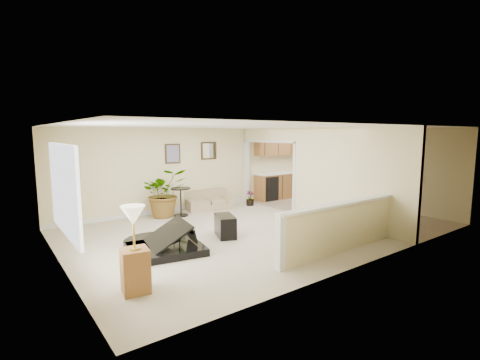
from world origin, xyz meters
TOP-DOWN VIEW (x-y plane):
  - floor at (0.00, 0.00)m, footprint 9.00×9.00m
  - back_wall at (0.00, 3.00)m, footprint 9.00×0.04m
  - front_wall at (0.00, -3.00)m, footprint 9.00×0.04m
  - left_wall at (-4.50, 0.00)m, footprint 0.04×6.00m
  - right_wall at (4.50, 0.00)m, footprint 0.04×6.00m
  - ceiling at (0.00, 0.00)m, footprint 9.00×6.00m
  - kitchen_vinyl at (3.15, 0.00)m, footprint 2.70×6.00m
  - interior_partition at (1.80, 0.25)m, footprint 0.18×5.99m
  - pony_half_wall at (0.08, -2.30)m, footprint 3.42×0.22m
  - left_window at (-4.49, -0.50)m, footprint 0.05×2.15m
  - wall_art_left at (-0.95, 2.97)m, footprint 0.48×0.04m
  - wall_mirror at (0.30, 2.97)m, footprint 0.55×0.04m
  - kitchen_cabinets at (3.19, 2.73)m, footprint 2.36×0.65m
  - piano at (-2.74, -0.18)m, footprint 1.79×1.82m
  - piano_bench at (-1.15, -0.09)m, footprint 0.61×0.82m
  - loveseat at (0.05, 2.69)m, footprint 1.48×1.00m
  - accent_table at (-1.05, 2.32)m, footprint 0.56×0.56m
  - palm_plant at (-1.45, 2.53)m, footprint 1.39×1.26m
  - small_plant at (1.45, 2.31)m, footprint 0.30×0.30m
  - lamp_stand at (-3.79, -1.65)m, footprint 0.44×0.44m

SIDE VIEW (x-z plane):
  - floor at x=0.00m, z-range 0.00..0.00m
  - kitchen_vinyl at x=3.15m, z-range 0.00..0.01m
  - small_plant at x=1.45m, z-range -0.04..0.44m
  - piano_bench at x=-1.15m, z-range 0.00..0.49m
  - loveseat at x=0.05m, z-range -0.09..0.68m
  - pony_half_wall at x=0.08m, z-range 0.02..1.02m
  - accent_table at x=-1.05m, z-range 0.11..0.93m
  - piano at x=-2.74m, z-range -0.11..1.21m
  - lamp_stand at x=-3.79m, z-range -0.10..1.20m
  - palm_plant at x=-1.45m, z-range -0.01..1.36m
  - kitchen_cabinets at x=3.19m, z-range -0.29..2.03m
  - interior_partition at x=1.80m, z-range -0.03..2.47m
  - back_wall at x=0.00m, z-range 0.00..2.50m
  - front_wall at x=0.00m, z-range 0.00..2.50m
  - left_wall at x=-4.50m, z-range 0.00..2.50m
  - right_wall at x=4.50m, z-range 0.00..2.50m
  - left_window at x=-4.49m, z-range 0.73..2.17m
  - wall_art_left at x=-0.95m, z-range 1.46..2.04m
  - wall_mirror at x=0.30m, z-range 1.52..2.08m
  - ceiling at x=0.00m, z-range 2.48..2.52m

